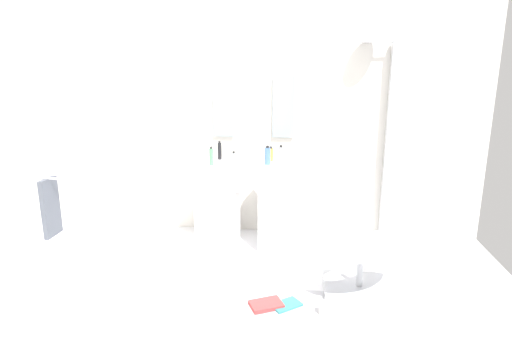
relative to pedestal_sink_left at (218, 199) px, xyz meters
name	(u,v)px	position (x,y,z in m)	size (l,w,h in m)	color
ground_plane	(228,310)	(0.32, -1.19, -0.51)	(4.80, 3.60, 0.04)	silver
rear_partition	(254,114)	(0.32, 0.46, 0.81)	(4.80, 0.10, 2.60)	silver
pedestal_sink_left	(218,199)	(0.00, 0.00, 0.00)	(0.52, 0.52, 0.97)	white
pedestal_sink_right	(280,201)	(0.63, 0.00, 0.00)	(0.52, 0.52, 0.97)	white
vanity_mirror_left	(223,107)	(0.00, 0.39, 0.90)	(0.22, 0.03, 0.63)	#8C9EA8
vanity_mirror_right	(283,107)	(0.63, 0.39, 0.90)	(0.22, 0.03, 0.63)	#8C9EA8
shower_column	(391,139)	(1.74, 0.33, 0.59)	(0.49, 0.24, 2.05)	#B7BABF
lounge_chair	(361,253)	(1.34, -0.85, -0.14)	(1.09, 1.09, 0.65)	#B7BABF
towel_rack	(48,210)	(-1.27, -0.90, 0.14)	(0.37, 0.22, 0.95)	#B7BABF
area_rug	(296,316)	(0.84, -1.25, -0.48)	(1.11, 0.74, 0.01)	#B2B2B7
magazine_red	(266,305)	(0.61, -1.16, -0.46)	(0.24, 0.16, 0.03)	#B73838
magazine_teal	(286,305)	(0.76, -1.13, -0.47)	(0.23, 0.14, 0.02)	teal
coffee_mug	(325,309)	(1.05, -1.22, -0.43)	(0.08, 0.08, 0.10)	white
soap_bottle_green	(211,157)	(-0.03, -0.13, 0.47)	(0.04, 0.04, 0.18)	#59996B
soap_bottle_grey	(281,154)	(0.63, 0.14, 0.46)	(0.05, 0.05, 0.16)	#99999E
soap_bottle_black	(220,151)	(0.00, 0.13, 0.47)	(0.04, 0.04, 0.19)	black
soap_bottle_amber	(271,154)	(0.53, 0.11, 0.45)	(0.05, 0.05, 0.15)	#C68C38
soap_bottle_clear	(234,158)	(0.18, -0.03, 0.44)	(0.04, 0.04, 0.12)	silver
soap_bottle_blue	(267,156)	(0.51, -0.05, 0.47)	(0.06, 0.06, 0.19)	#4C72B7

